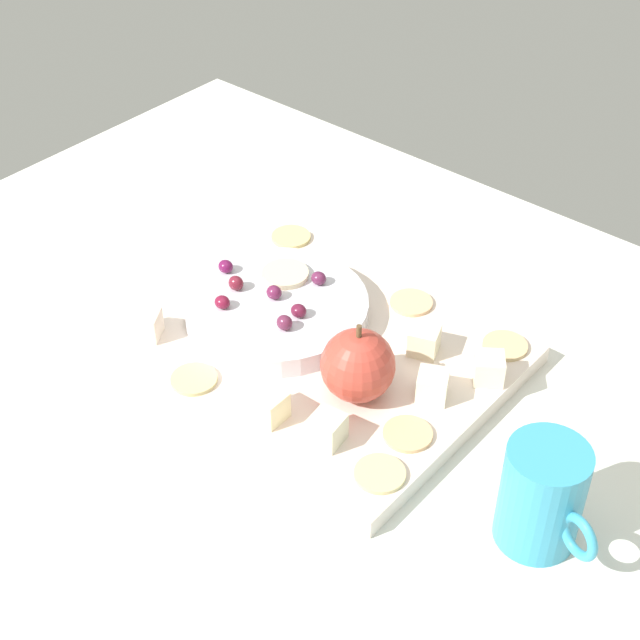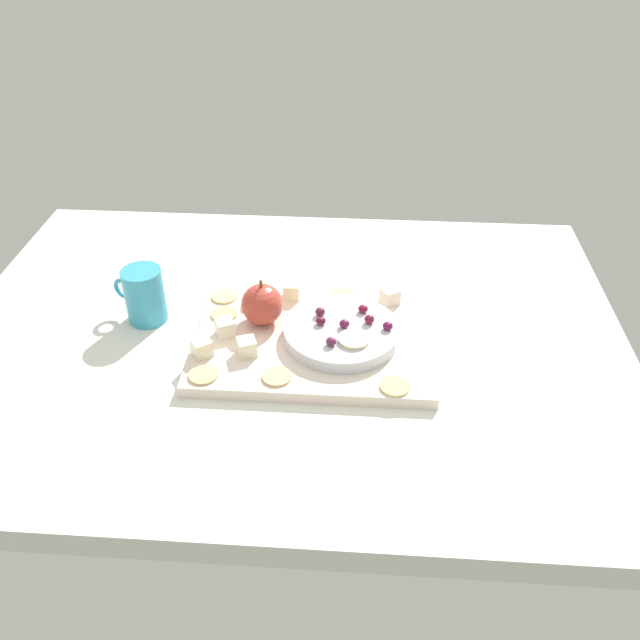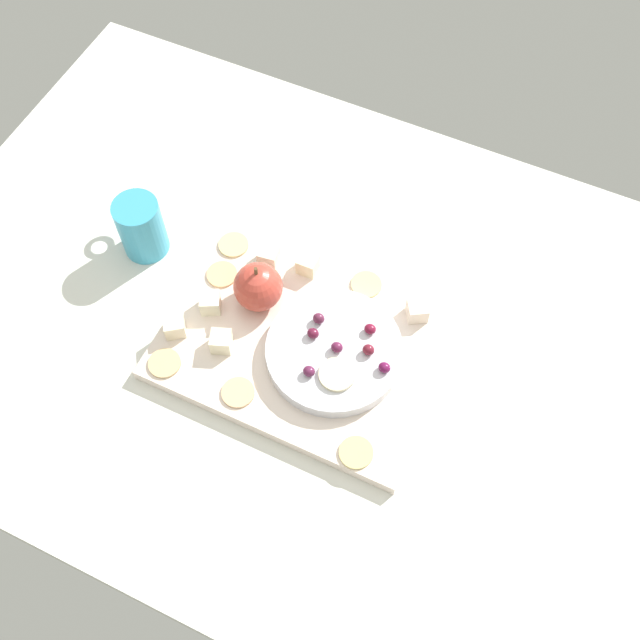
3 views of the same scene
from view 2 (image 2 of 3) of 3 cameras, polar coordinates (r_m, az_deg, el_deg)
The scene contains 26 objects.
table at distance 114.06cm, azimuth -2.76°, elevation -1.84°, with size 113.44×84.34×4.10cm, color silver.
platter at distance 109.36cm, azimuth -0.50°, elevation -1.68°, with size 38.44×28.76×1.96cm, color silver.
serving_dish at distance 107.57cm, azimuth 1.85°, elevation -1.05°, with size 18.67×18.67×2.17cm, color silver.
apple_whole at distance 110.33cm, azimuth -4.95°, elevation 1.40°, with size 6.92×6.92×6.92cm, color #C04032.
apple_stem at distance 108.10cm, azimuth -5.06°, elevation 3.17°, with size 0.50×0.50×1.20cm, color brown.
cheese_cube_0 at distance 109.05cm, azimuth -8.11°, elevation -0.67°, with size 2.77×2.77×2.77cm, color white.
cheese_cube_1 at distance 116.14cm, azimuth 5.98°, elevation 2.04°, with size 2.77×2.77×2.77cm, color #F9E2C8.
cheese_cube_2 at distance 117.11cm, azimuth -2.63°, elevation 2.53°, with size 2.77×2.77×2.77cm, color #F9F4BC.
cheese_cube_3 at distance 104.58cm, azimuth -6.26°, elevation -2.31°, with size 2.77×2.77×2.77cm, color #F8EDC5.
cheese_cube_4 at distance 105.45cm, azimuth -10.06°, elevation -2.34°, with size 2.77×2.77×2.77cm, color #F9E9C5.
cheese_cube_5 at distance 116.83cm, azimuth -5.32°, elevation 2.31°, with size 2.77×2.77×2.77cm, color #EAE7C7.
cracker_0 at distance 118.74cm, azimuth -8.17°, elevation 2.00°, with size 4.45×4.45×0.40cm, color #DAC587.
cracker_1 at distance 99.29cm, azimuth 6.40°, elevation -5.65°, with size 4.45×4.45×0.40cm, color #DAC67E.
cracker_2 at distance 118.05cm, azimuth 1.86°, elevation 2.16°, with size 4.45×4.45×0.40cm, color #D3C486.
cracker_3 at distance 100.50cm, azimuth -3.48°, elevation -4.86°, with size 4.45×4.45×0.40cm, color #E3B684.
cracker_4 at distance 102.13cm, azimuth -9.94°, elevation -4.65°, with size 4.45×4.45×0.40cm, color #D7B57F.
cracker_5 at distance 114.29cm, azimuth -8.18°, elevation 0.50°, with size 4.45×4.45×0.40cm, color #E4B47D.
grape_0 at distance 107.50cm, azimuth 4.24°, elevation 0.06°, with size 1.63×1.46×1.54cm, color maroon.
grape_1 at distance 108.91cm, azimuth 0.02°, elevation 0.70°, with size 1.63×1.46×1.53cm, color #60233E.
grape_2 at distance 102.66cm, azimuth 0.95°, elevation -1.86°, with size 1.63×1.46×1.37cm, color #5F2143.
grape_3 at distance 107.04cm, azimuth 0.07°, elevation -0.07°, with size 1.63×1.46×1.33cm, color maroon.
grape_4 at distance 106.39cm, azimuth 2.10°, elevation -0.32°, with size 1.63×1.46×1.43cm, color #641E42.
grape_5 at distance 106.45cm, azimuth 5.80°, elevation -0.51°, with size 1.63×1.46×1.35cm, color #651443.
grape_6 at distance 110.05cm, azimuth 3.70°, elevation 0.96°, with size 1.63×1.46×1.31cm, color maroon.
apple_slice_0 at distance 103.85cm, azimuth 2.89°, elevation -1.67°, with size 4.91×4.91×0.60cm, color beige.
cup at distance 116.93cm, azimuth -14.78°, elevation 2.07°, with size 9.59×6.73×9.70cm.
Camera 2 is at (-11.71, 89.58, 71.68)cm, focal length 37.48 mm.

